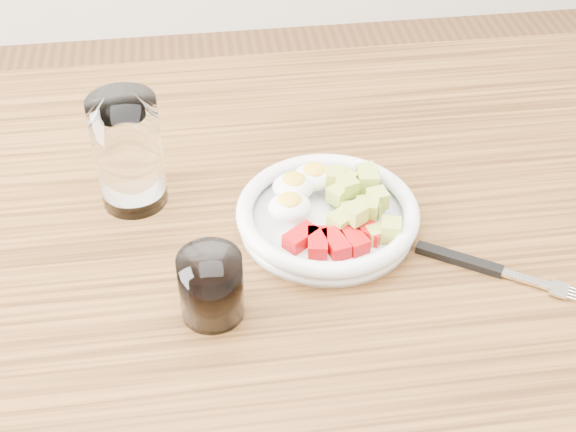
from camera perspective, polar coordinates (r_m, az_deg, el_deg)
name	(u,v)px	position (r m, az deg, el deg)	size (l,w,h in m)	color
dining_table	(297,298)	(1.03, 0.63, -5.83)	(1.50, 0.90, 0.77)	brown
bowl	(327,212)	(0.97, 2.81, 0.31)	(0.22, 0.22, 0.05)	white
fork	(483,266)	(0.95, 13.73, -3.51)	(0.19, 0.13, 0.01)	black
water_glass	(128,152)	(0.99, -11.29, 4.47)	(0.08, 0.08, 0.15)	white
coffee_glass	(211,287)	(0.85, -5.48, -5.03)	(0.07, 0.07, 0.08)	white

